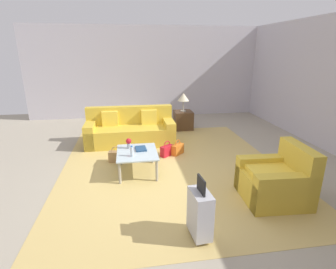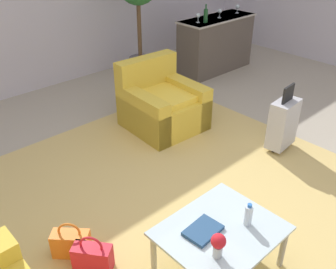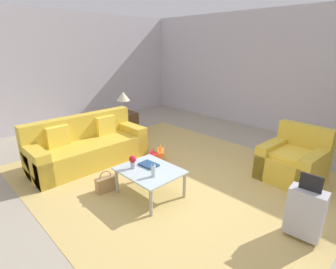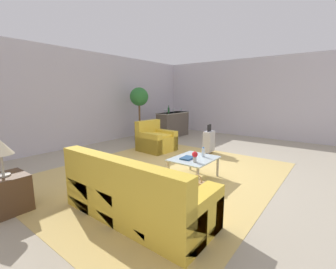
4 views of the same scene
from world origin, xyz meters
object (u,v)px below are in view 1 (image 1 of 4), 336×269
object	(u,v)px
table_lamp	(183,97)
handbag_tan	(116,156)
armchair	(278,182)
handbag_orange	(178,149)
coffee_table	(137,154)
couch	(130,131)
coffee_table_book	(141,149)
water_bottle	(132,151)
side_table	(183,120)
suitcase_silver	(200,213)
flower_vase	(129,142)
handbag_red	(167,150)

from	to	relation	value
table_lamp	handbag_tan	size ratio (longest dim) A/B	1.53
armchair	handbag_orange	world-z (taller)	armchair
armchair	handbag_tan	xyz separation A→B (m)	(-1.89, -2.60, -0.17)
armchair	coffee_table	bearing A→B (deg)	-120.96
couch	coffee_table_book	world-z (taller)	couch
water_bottle	side_table	xyz separation A→B (m)	(-3.00, 1.60, -0.26)
suitcase_silver	handbag_orange	distance (m)	2.83
suitcase_silver	handbag_tan	size ratio (longest dim) A/B	2.37
table_lamp	suitcase_silver	world-z (taller)	table_lamp
armchair	water_bottle	bearing A→B (deg)	-115.90
armchair	flower_vase	distance (m)	2.79
side_table	handbag_orange	bearing A→B (deg)	-15.32
coffee_table	coffee_table_book	xyz separation A→B (m)	(-0.12, 0.08, 0.07)
side_table	handbag_tan	distance (m)	2.94
water_bottle	handbag_orange	size ratio (longest dim) A/B	0.57
flower_vase	table_lamp	xyz separation A→B (m)	(-2.58, 1.65, 0.41)
flower_vase	table_lamp	world-z (taller)	table_lamp
armchair	side_table	distance (m)	4.16
side_table	table_lamp	world-z (taller)	table_lamp
side_table	handbag_tan	world-z (taller)	side_table
side_table	coffee_table_book	bearing A→B (deg)	-27.92
coffee_table_book	handbag_red	distance (m)	0.94
coffee_table_book	side_table	bearing A→B (deg)	147.77
flower_vase	couch	bearing A→B (deg)	178.18
coffee_table_book	water_bottle	bearing A→B (deg)	-33.67
table_lamp	flower_vase	bearing A→B (deg)	-32.60
coffee_table	handbag_tan	distance (m)	0.77
coffee_table_book	table_lamp	size ratio (longest dim) A/B	0.52
couch	suitcase_silver	world-z (taller)	couch
handbag_red	couch	bearing A→B (deg)	-142.43
couch	suitcase_silver	distance (m)	3.88
armchair	handbag_red	bearing A→B (deg)	-144.42
coffee_table	table_lamp	bearing A→B (deg)	151.82
coffee_table_book	handbag_red	bearing A→B (deg)	131.40
suitcase_silver	armchair	bearing A→B (deg)	115.28
coffee_table_book	handbag_tan	distance (m)	0.76
side_table	table_lamp	bearing A→B (deg)	0.00
handbag_red	handbag_tan	size ratio (longest dim) A/B	1.00
coffee_table	water_bottle	world-z (taller)	water_bottle
handbag_tan	coffee_table_book	bearing A→B (deg)	47.70
coffee_table	flower_vase	bearing A→B (deg)	-145.71
couch	coffee_table	xyz separation A→B (m)	(1.80, 0.10, 0.07)
couch	table_lamp	xyz separation A→B (m)	(-1.00, 1.60, 0.66)
flower_vase	handbag_tan	world-z (taller)	flower_vase
flower_vase	water_bottle	bearing A→B (deg)	6.79
flower_vase	suitcase_silver	size ratio (longest dim) A/B	0.24
armchair	handbag_tan	distance (m)	3.22
handbag_orange	coffee_table_book	bearing A→B (deg)	-51.81
coffee_table	handbag_tan	xyz separation A→B (m)	(-0.58, -0.43, -0.25)
armchair	couch	bearing A→B (deg)	-143.74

